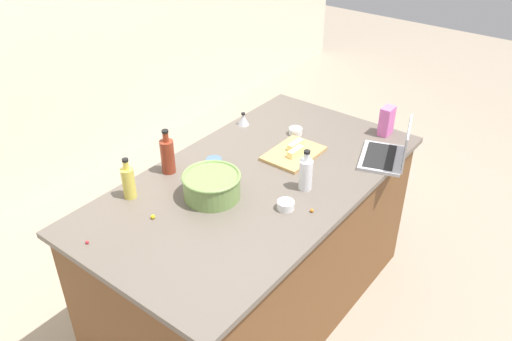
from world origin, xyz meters
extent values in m
plane|color=gray|center=(0.00, 0.00, 0.00)|extent=(12.00, 12.00, 0.00)
cube|color=beige|center=(0.00, 2.03, 1.30)|extent=(8.00, 0.10, 2.60)
cube|color=brown|center=(0.00, 0.00, 0.43)|extent=(1.80, 0.95, 0.87)
cube|color=#60564C|center=(0.00, 0.00, 0.89)|extent=(1.86, 1.01, 0.03)
cube|color=#B7B7BC|center=(0.56, -0.42, 0.91)|extent=(0.37, 0.31, 0.02)
cube|color=black|center=(0.56, -0.41, 0.92)|extent=(0.31, 0.24, 0.00)
cube|color=#B7B7BC|center=(0.60, -0.53, 1.02)|extent=(0.29, 0.11, 0.20)
cube|color=#333842|center=(0.60, -0.52, 1.02)|extent=(0.26, 0.09, 0.18)
cylinder|color=#72934C|center=(-0.25, 0.07, 0.96)|extent=(0.27, 0.27, 0.12)
cylinder|color=black|center=(-0.25, 0.07, 0.96)|extent=(0.22, 0.22, 0.10)
torus|color=#72934C|center=(-0.25, 0.07, 1.02)|extent=(0.28, 0.28, 0.02)
cylinder|color=#DBC64C|center=(-0.49, 0.38, 0.98)|extent=(0.06, 0.06, 0.16)
cylinder|color=#DBC64C|center=(-0.49, 0.38, 1.08)|extent=(0.03, 0.03, 0.04)
cylinder|color=black|center=(-0.49, 0.38, 1.11)|extent=(0.03, 0.03, 0.01)
cylinder|color=maroon|center=(-0.22, 0.40, 0.99)|extent=(0.07, 0.07, 0.18)
cylinder|color=maroon|center=(-0.22, 0.40, 1.11)|extent=(0.03, 0.03, 0.05)
cylinder|color=black|center=(-0.22, 0.40, 1.14)|extent=(0.03, 0.03, 0.01)
cylinder|color=white|center=(0.08, -0.24, 0.98)|extent=(0.07, 0.07, 0.16)
cylinder|color=white|center=(0.08, -0.24, 1.08)|extent=(0.03, 0.03, 0.04)
cylinder|color=black|center=(0.08, -0.24, 1.11)|extent=(0.03, 0.03, 0.01)
cube|color=tan|center=(0.31, -0.02, 0.91)|extent=(0.32, 0.23, 0.02)
cube|color=#F4E58C|center=(0.30, -0.04, 0.94)|extent=(0.11, 0.04, 0.04)
cube|color=#F4E58C|center=(0.36, 0.00, 0.94)|extent=(0.11, 0.04, 0.04)
cylinder|color=white|center=(-0.12, -0.26, 0.92)|extent=(0.08, 0.08, 0.04)
cylinder|color=slate|center=(-0.03, 0.25, 0.92)|extent=(0.08, 0.08, 0.04)
cylinder|color=white|center=(0.52, 0.11, 0.92)|extent=(0.08, 0.08, 0.04)
cone|color=#B2B2B7|center=(0.43, 0.42, 0.94)|extent=(0.07, 0.07, 0.07)
cylinder|color=black|center=(0.43, 0.42, 0.97)|extent=(0.02, 0.02, 0.01)
cube|color=pink|center=(0.84, -0.31, 0.99)|extent=(0.09, 0.06, 0.17)
sphere|color=#CC3399|center=(0.17, -0.21, 0.91)|extent=(0.02, 0.02, 0.02)
sphere|color=red|center=(-0.84, 0.26, 0.91)|extent=(0.01, 0.01, 0.01)
sphere|color=green|center=(-0.16, 0.18, 0.91)|extent=(0.02, 0.02, 0.02)
sphere|color=yellow|center=(-0.55, 0.17, 0.91)|extent=(0.02, 0.02, 0.02)
sphere|color=orange|center=(-0.06, -0.37, 0.91)|extent=(0.02, 0.02, 0.02)
camera|label=1|loc=(-1.74, -1.34, 2.35)|focal=36.43mm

